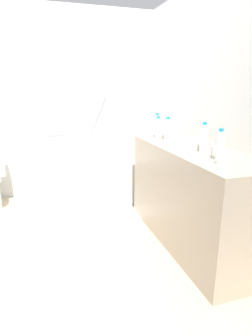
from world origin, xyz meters
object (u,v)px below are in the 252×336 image
(water_bottle_1, at_px, (220,145))
(drinking_glass_1, at_px, (223,159))
(water_bottle_2, at_px, (168,130))
(water_bottle_4, at_px, (158,128))
(water_bottle_0, at_px, (204,138))
(water_bottle_5, at_px, (166,129))
(sink_basin, at_px, (187,144))
(bath_mat, at_px, (114,216))
(bathtub, at_px, (99,177))
(sink_faucet, at_px, (206,142))
(drinking_glass_0, at_px, (209,152))
(water_bottle_3, at_px, (157,125))

(water_bottle_1, bearing_deg, drinking_glass_1, -113.72)
(water_bottle_2, xyz_separation_m, water_bottle_4, (-0.03, 0.16, -0.00))
(drinking_glass_1, bearing_deg, water_bottle_0, 76.67)
(water_bottle_0, bearing_deg, water_bottle_5, 90.07)
(sink_basin, bearing_deg, water_bottle_5, 87.55)
(water_bottle_2, bearing_deg, bath_mat, 149.24)
(bathtub, height_order, water_bottle_1, bathtub)
(sink_faucet, xyz_separation_m, water_bottle_2, (-0.22, 0.32, 0.07))
(water_bottle_1, bearing_deg, sink_basin, 87.42)
(water_bottle_2, distance_m, water_bottle_5, 0.16)
(sink_basin, height_order, sink_faucet, sink_faucet)
(sink_basin, bearing_deg, bathtub, 114.54)
(sink_faucet, bearing_deg, water_bottle_0, -127.96)
(bathtub, distance_m, water_bottle_2, 1.23)
(sink_basin, distance_m, bath_mat, 1.19)
(drinking_glass_0, bearing_deg, water_bottle_3, 90.08)
(sink_faucet, bearing_deg, sink_basin, 180.00)
(sink_faucet, bearing_deg, bathtub, 121.67)
(sink_basin, height_order, water_bottle_2, water_bottle_2)
(water_bottle_4, xyz_separation_m, bath_mat, (-0.44, 0.13, -0.97))
(bath_mat, bearing_deg, drinking_glass_0, -64.27)
(drinking_glass_1, bearing_deg, water_bottle_1, 66.28)
(water_bottle_4, bearing_deg, drinking_glass_0, -87.84)
(water_bottle_1, distance_m, drinking_glass_0, 0.13)
(sink_faucet, height_order, drinking_glass_1, drinking_glass_1)
(water_bottle_0, xyz_separation_m, water_bottle_3, (-0.06, 0.79, 0.00))
(water_bottle_4, distance_m, drinking_glass_0, 0.86)
(drinking_glass_0, xyz_separation_m, drinking_glass_1, (-0.03, -0.22, 0.00))
(sink_basin, bearing_deg, water_bottle_3, 93.61)
(sink_basin, relative_size, bath_mat, 0.52)
(water_bottle_2, distance_m, bath_mat, 1.11)
(water_bottle_0, height_order, water_bottle_2, water_bottle_0)
(water_bottle_1, height_order, water_bottle_4, water_bottle_1)
(bathtub, bearing_deg, water_bottle_0, -68.17)
(sink_faucet, bearing_deg, water_bottle_3, 111.57)
(bathtub, xyz_separation_m, water_bottle_4, (0.47, -0.71, 0.70))
(water_bottle_0, xyz_separation_m, water_bottle_2, (-0.05, 0.54, -0.00))
(water_bottle_1, height_order, drinking_glass_1, water_bottle_1)
(water_bottle_1, distance_m, water_bottle_2, 0.81)
(water_bottle_0, distance_m, water_bottle_2, 0.54)
(water_bottle_3, relative_size, drinking_glass_0, 3.15)
(water_bottle_4, relative_size, bath_mat, 0.35)
(bathtub, xyz_separation_m, water_bottle_0, (0.56, -1.40, 0.70))
(water_bottle_5, bearing_deg, water_bottle_1, -92.52)
(water_bottle_3, distance_m, drinking_glass_1, 1.17)
(drinking_glass_0, xyz_separation_m, bath_mat, (-0.47, 0.98, -0.90))
(drinking_glass_1, bearing_deg, water_bottle_3, 88.36)
(bathtub, bearing_deg, sink_faucet, -58.33)
(sink_basin, bearing_deg, drinking_glass_0, -95.24)
(water_bottle_2, distance_m, water_bottle_3, 0.25)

